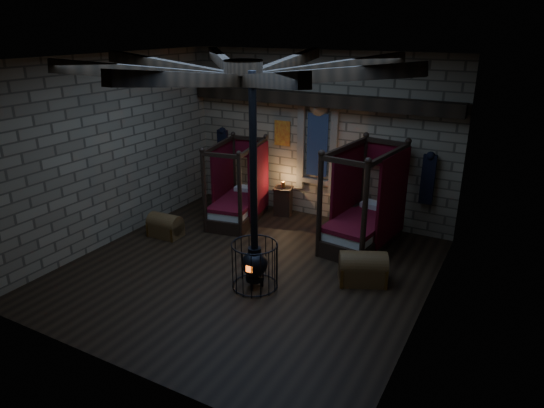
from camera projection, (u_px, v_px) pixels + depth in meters
The scene contains 8 objects.
room at pixel (246, 84), 8.78m from camera, with size 7.02×7.02×4.29m.
bed_left at pixel (238, 202), 12.39m from camera, with size 1.33×2.06×2.01m.
bed_right at pixel (363, 222), 10.98m from camera, with size 1.41×2.30×2.27m.
trunk_left at pixel (165, 226), 11.52m from camera, with size 0.79×0.52×0.57m.
trunk_right at pixel (363, 269), 9.43m from camera, with size 1.06×0.90×0.66m.
nightstand_left at pixel (283, 201), 12.78m from camera, with size 0.56×0.55×0.92m.
nightstand_right at pixel (351, 216), 11.88m from camera, with size 0.50×0.49×0.73m.
stove at pixel (255, 260), 9.17m from camera, with size 0.89×0.89×4.05m.
Camera 1 is at (4.71, -7.57, 4.78)m, focal length 32.00 mm.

